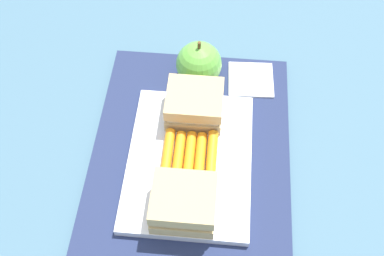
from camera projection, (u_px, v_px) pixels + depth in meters
The scene contains 8 objects.
ground_plane at pixel (191, 152), 0.68m from camera, with size 2.40×2.40×0.00m, color #42667A.
lunchbag_mat at pixel (191, 150), 0.68m from camera, with size 0.36×0.28×0.01m, color navy.
food_tray at pixel (190, 161), 0.66m from camera, with size 0.23×0.17×0.01m, color white.
sandwich_half_left at pixel (184, 203), 0.59m from camera, with size 0.07×0.08×0.04m.
sandwich_half_right at pixel (195, 104), 0.68m from camera, with size 0.07×0.08×0.04m.
carrot_sticks_bundle at pixel (189, 156), 0.65m from camera, with size 0.08×0.07×0.02m.
apple at pixel (198, 64), 0.72m from camera, with size 0.07×0.07×0.08m.
paper_napkin at pixel (251, 80), 0.75m from camera, with size 0.07×0.07×0.00m, color white.
Camera 1 is at (-0.36, -0.03, 0.58)m, focal length 44.30 mm.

